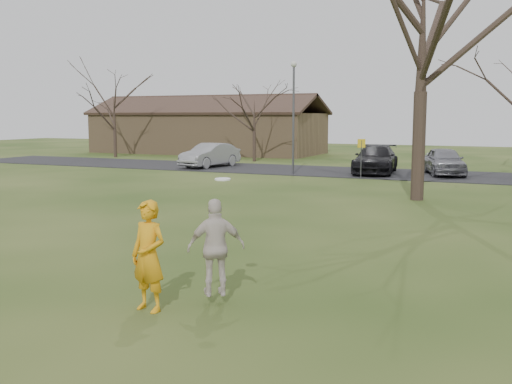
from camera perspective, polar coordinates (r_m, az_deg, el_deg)
ground at (r=10.66m, az=-8.97°, el=-10.56°), size 120.00×120.00×0.00m
parking_strip at (r=34.09m, az=14.59°, el=1.65°), size 62.00×6.50×0.04m
player_defender at (r=10.07m, az=-10.35°, el=-6.11°), size 0.75×0.55×1.88m
car_1 at (r=37.81m, az=-4.48°, el=3.58°), size 2.34×4.79×1.51m
car_3 at (r=34.35m, az=11.50°, el=3.13°), size 2.74×5.59×1.57m
car_4 at (r=34.24m, az=17.75°, el=2.88°), size 3.05×4.81×1.53m
catching_play at (r=10.23m, az=-3.87°, el=-5.36°), size 1.05×0.90×2.06m
building at (r=53.07m, az=-4.74°, el=5.89°), size 20.60×8.50×5.14m
lamp_post at (r=33.08m, az=3.65°, el=8.56°), size 0.34×0.34×6.27m
sign_yellow at (r=31.46m, az=10.15°, el=3.93°), size 0.35×0.35×2.08m
big_tree at (r=24.04m, az=15.88°, el=16.02°), size 9.00×9.00×14.00m
small_tree_row at (r=38.56m, az=22.55°, el=7.73°), size 55.00×5.90×8.50m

